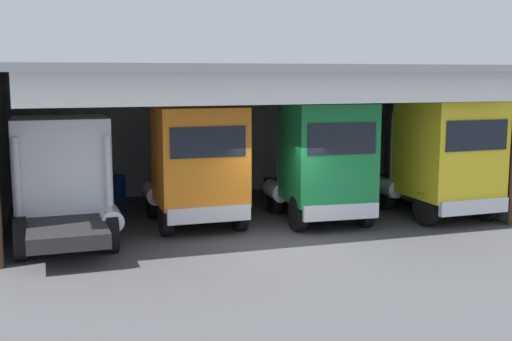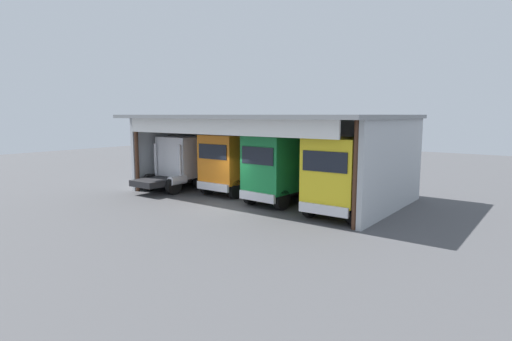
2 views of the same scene
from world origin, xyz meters
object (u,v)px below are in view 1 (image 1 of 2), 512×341
Objects in this scene: truck_yellow_left_bay at (443,157)px; oil_drum at (117,188)px; truck_white_yard_outside at (63,177)px; tool_cart at (314,177)px; truck_green_center_bay at (323,162)px; truck_orange_center_right_bay at (196,165)px.

oil_drum is (-9.48, 5.97, -1.51)m from truck_yellow_left_bay.
truck_white_yard_outside is 10.85m from tool_cart.
oil_drum is at bearing -41.50° from truck_green_center_bay.
truck_orange_center_right_bay is 7.49m from tool_cart.
truck_white_yard_outside is 11.42m from truck_yellow_left_bay.
oil_drum is 0.89× the size of tool_cart.
truck_yellow_left_bay is (11.40, -0.61, 0.18)m from truck_white_yard_outside.
truck_green_center_bay is (3.74, -0.66, 0.02)m from truck_orange_center_right_bay.
truck_white_yard_outside is 0.96× the size of truck_orange_center_right_bay.
truck_yellow_left_bay is 5.31× the size of tool_cart.
truck_yellow_left_bay reaches higher than truck_white_yard_outside.
truck_orange_center_right_bay reaches higher than tool_cart.
truck_yellow_left_bay reaches higher than truck_orange_center_right_bay.
oil_drum is at bearing 178.36° from tool_cart.
truck_green_center_bay is 5.95× the size of oil_drum.
oil_drum is at bearing -33.88° from truck_yellow_left_bay.
truck_orange_center_right_bay is at bearing -140.81° from tool_cart.
truck_yellow_left_bay reaches higher than oil_drum.
tool_cart is at bearing -73.19° from truck_yellow_left_bay.
truck_white_yard_outside is 5.85m from oil_drum.
truck_white_yard_outside is at bearing -151.48° from tool_cart.
truck_yellow_left_bay is at bearing 171.69° from truck_orange_center_right_bay.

